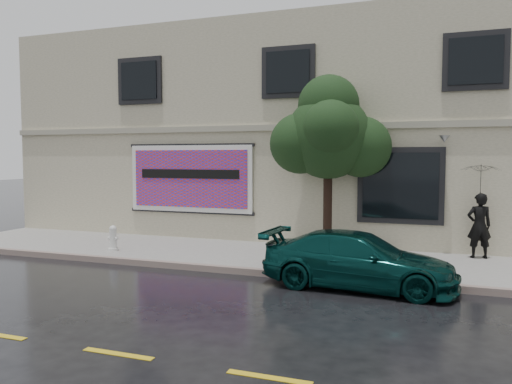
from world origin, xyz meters
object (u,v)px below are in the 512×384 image
(car, at_px, (358,260))
(pedestrian, at_px, (479,226))
(street_tree, at_px, (328,137))
(fire_hydrant, at_px, (113,238))

(car, distance_m, pedestrian, 4.28)
(pedestrian, distance_m, street_tree, 4.47)
(fire_hydrant, bearing_deg, pedestrian, 26.78)
(street_tree, xyz_separation_m, fire_hydrant, (-5.60, -1.88, -2.77))
(car, relative_size, fire_hydrant, 5.73)
(street_tree, bearing_deg, pedestrian, 5.96)
(pedestrian, bearing_deg, street_tree, -9.76)
(fire_hydrant, bearing_deg, street_tree, 31.73)
(car, xyz_separation_m, fire_hydrant, (-6.87, 1.12, -0.09))
(car, bearing_deg, pedestrian, -33.21)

